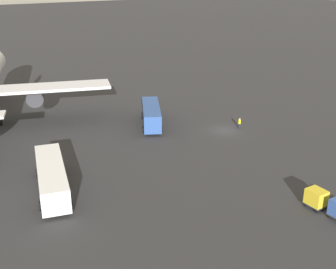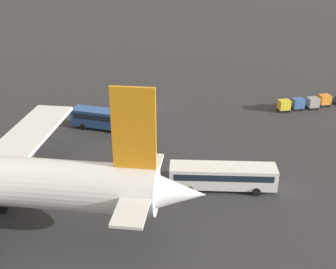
{
  "view_description": "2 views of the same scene",
  "coord_description": "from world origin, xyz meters",
  "px_view_note": "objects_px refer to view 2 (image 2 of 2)",
  "views": [
    {
      "loc": [
        -45.11,
        41.93,
        22.9
      ],
      "look_at": [
        -6.7,
        15.3,
        4.85
      ],
      "focal_mm": 45.0,
      "sensor_mm": 36.0,
      "label": 1
    },
    {
      "loc": [
        13.35,
        69.91,
        28.19
      ],
      "look_at": [
        1.77,
        21.48,
        4.52
      ],
      "focal_mm": 45.0,
      "sensor_mm": 36.0,
      "label": 2
    }
  ],
  "objects_px": {
    "cargo_cart_orange": "(324,100)",
    "cargo_cart_yellow": "(284,105)",
    "shuttle_bus_near": "(106,118)",
    "cargo_cart_blue": "(298,103)",
    "cargo_cart_grey": "(313,102)",
    "worker_person": "(151,97)",
    "shuttle_bus_far": "(223,175)"
  },
  "relations": [
    {
      "from": "cargo_cart_orange",
      "to": "worker_person",
      "type": "bearing_deg",
      "value": -17.25
    },
    {
      "from": "cargo_cart_orange",
      "to": "cargo_cart_grey",
      "type": "bearing_deg",
      "value": 15.62
    },
    {
      "from": "worker_person",
      "to": "cargo_cart_yellow",
      "type": "distance_m",
      "value": 24.06
    },
    {
      "from": "cargo_cart_grey",
      "to": "cargo_cart_yellow",
      "type": "distance_m",
      "value": 5.59
    },
    {
      "from": "cargo_cart_yellow",
      "to": "worker_person",
      "type": "bearing_deg",
      "value": -24.83
    },
    {
      "from": "shuttle_bus_far",
      "to": "cargo_cart_yellow",
      "type": "relative_size",
      "value": 6.36
    },
    {
      "from": "cargo_cart_grey",
      "to": "shuttle_bus_far",
      "type": "bearing_deg",
      "value": 40.31
    },
    {
      "from": "shuttle_bus_near",
      "to": "cargo_cart_orange",
      "type": "bearing_deg",
      "value": -148.67
    },
    {
      "from": "shuttle_bus_far",
      "to": "worker_person",
      "type": "xyz_separation_m",
      "value": [
        2.66,
        -31.18,
        -0.97
      ]
    },
    {
      "from": "shuttle_bus_far",
      "to": "worker_person",
      "type": "bearing_deg",
      "value": -69.01
    },
    {
      "from": "worker_person",
      "to": "cargo_cart_grey",
      "type": "height_order",
      "value": "cargo_cart_grey"
    },
    {
      "from": "shuttle_bus_near",
      "to": "cargo_cart_blue",
      "type": "xyz_separation_m",
      "value": [
        -34.0,
        -0.36,
        -0.7
      ]
    },
    {
      "from": "cargo_cart_orange",
      "to": "cargo_cart_yellow",
      "type": "xyz_separation_m",
      "value": [
        8.39,
        0.72,
        0.0
      ]
    },
    {
      "from": "cargo_cart_orange",
      "to": "cargo_cart_yellow",
      "type": "relative_size",
      "value": 1.0
    },
    {
      "from": "shuttle_bus_near",
      "to": "shuttle_bus_far",
      "type": "relative_size",
      "value": 0.82
    },
    {
      "from": "shuttle_bus_far",
      "to": "cargo_cart_grey",
      "type": "distance_m",
      "value": 32.48
    },
    {
      "from": "worker_person",
      "to": "cargo_cart_orange",
      "type": "relative_size",
      "value": 0.84
    },
    {
      "from": "shuttle_bus_near",
      "to": "cargo_cart_blue",
      "type": "distance_m",
      "value": 34.01
    },
    {
      "from": "worker_person",
      "to": "cargo_cart_blue",
      "type": "bearing_deg",
      "value": 157.99
    },
    {
      "from": "worker_person",
      "to": "cargo_cart_orange",
      "type": "xyz_separation_m",
      "value": [
        -30.22,
        9.38,
        0.32
      ]
    },
    {
      "from": "shuttle_bus_far",
      "to": "worker_person",
      "type": "relative_size",
      "value": 7.57
    },
    {
      "from": "worker_person",
      "to": "shuttle_bus_far",
      "type": "bearing_deg",
      "value": 94.88
    },
    {
      "from": "worker_person",
      "to": "cargo_cart_grey",
      "type": "relative_size",
      "value": 0.84
    },
    {
      "from": "shuttle_bus_near",
      "to": "shuttle_bus_far",
      "type": "height_order",
      "value": "shuttle_bus_near"
    },
    {
      "from": "cargo_cart_blue",
      "to": "cargo_cart_yellow",
      "type": "height_order",
      "value": "same"
    },
    {
      "from": "shuttle_bus_far",
      "to": "cargo_cart_orange",
      "type": "distance_m",
      "value": 35.14
    },
    {
      "from": "shuttle_bus_near",
      "to": "cargo_cart_blue",
      "type": "relative_size",
      "value": 5.22
    },
    {
      "from": "shuttle_bus_near",
      "to": "cargo_cart_orange",
      "type": "distance_m",
      "value": 39.61
    },
    {
      "from": "shuttle_bus_far",
      "to": "cargo_cart_orange",
      "type": "height_order",
      "value": "shuttle_bus_far"
    },
    {
      "from": "cargo_cart_orange",
      "to": "cargo_cart_yellow",
      "type": "bearing_deg",
      "value": 4.89
    },
    {
      "from": "worker_person",
      "to": "shuttle_bus_near",
      "type": "bearing_deg",
      "value": 47.76
    },
    {
      "from": "cargo_cart_orange",
      "to": "cargo_cart_grey",
      "type": "height_order",
      "value": "same"
    }
  ]
}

